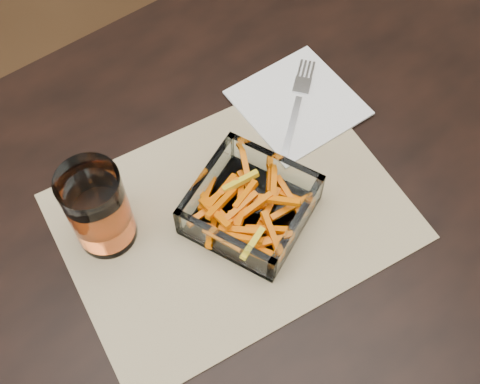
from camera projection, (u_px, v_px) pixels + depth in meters
name	position (u px, v px, depth m)	size (l,w,h in m)	color
dining_table	(296.00, 227.00, 0.91)	(1.60, 0.90, 0.75)	black
placemat	(233.00, 216.00, 0.82)	(0.45, 0.33, 0.00)	tan
glass_bowl	(250.00, 207.00, 0.80)	(0.19, 0.19, 0.06)	white
tumbler	(99.00, 211.00, 0.75)	(0.08, 0.08, 0.14)	white
napkin	(298.00, 103.00, 0.91)	(0.17, 0.17, 0.00)	white
fork	(298.00, 102.00, 0.91)	(0.15, 0.13, 0.00)	silver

